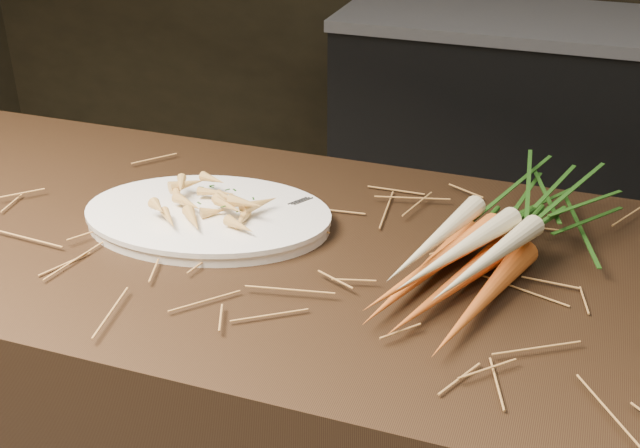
{
  "coord_description": "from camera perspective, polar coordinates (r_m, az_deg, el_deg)",
  "views": [
    {
      "loc": [
        0.28,
        -0.71,
        1.52
      ],
      "look_at": [
        -0.06,
        0.28,
        0.96
      ],
      "focal_mm": 45.0,
      "sensor_mm": 36.0,
      "label": 1
    }
  ],
  "objects": [
    {
      "name": "roasted_veg_heap",
      "position": [
        1.3,
        -8.06,
        1.63
      ],
      "size": [
        0.22,
        0.17,
        0.04
      ],
      "primitive_type": null,
      "rotation": [
        0.0,
        0.0,
        0.17
      ],
      "color": "#AC8B3B",
      "rests_on": "serving_platter"
    },
    {
      "name": "root_veg_bunch",
      "position": [
        1.24,
        13.42,
        0.06
      ],
      "size": [
        0.34,
        0.58,
        0.1
      ],
      "rotation": [
        0.0,
        0.0,
        -0.36
      ],
      "color": "#C2581C",
      "rests_on": "main_counter"
    },
    {
      "name": "serving_fork",
      "position": [
        1.27,
        -2.05,
        -0.02
      ],
      "size": [
        0.09,
        0.14,
        0.0
      ],
      "primitive_type": "cube",
      "rotation": [
        0.0,
        0.0,
        -0.53
      ],
      "color": "silver",
      "rests_on": "serving_platter"
    },
    {
      "name": "straw_bedding",
      "position": [
        1.21,
        3.19,
        -2.16
      ],
      "size": [
        1.4,
        0.6,
        0.02
      ],
      "primitive_type": null,
      "color": "olive",
      "rests_on": "main_counter"
    },
    {
      "name": "back_counter",
      "position": [
        3.09,
        18.49,
        5.93
      ],
      "size": [
        1.82,
        0.62,
        0.84
      ],
      "color": "black",
      "rests_on": "ground"
    },
    {
      "name": "serving_platter",
      "position": [
        1.32,
        -7.97,
        0.35
      ],
      "size": [
        0.44,
        0.33,
        0.02
      ],
      "primitive_type": null,
      "rotation": [
        0.0,
        0.0,
        0.17
      ],
      "color": "white",
      "rests_on": "main_counter"
    }
  ]
}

